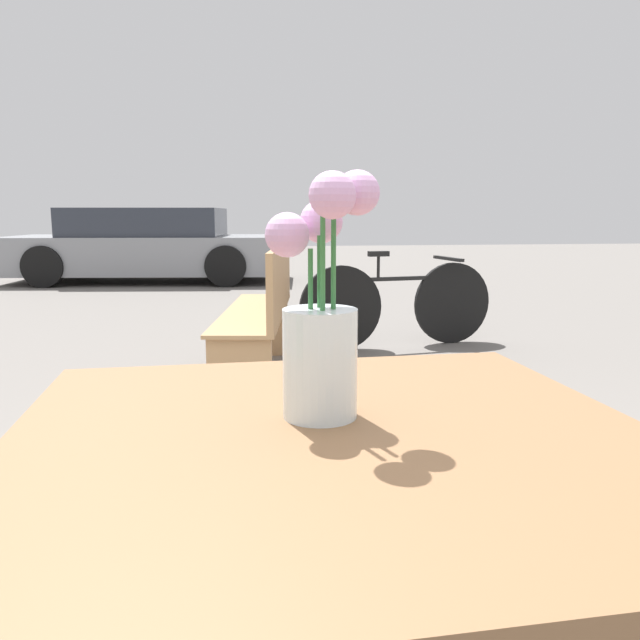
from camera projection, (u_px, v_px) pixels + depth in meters
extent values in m
cube|color=brown|center=(334.00, 442.00, 0.83)|extent=(0.88, 0.86, 0.03)
cylinder|color=brown|center=(105.00, 576.00, 1.18)|extent=(0.05, 0.05, 0.72)
cylinder|color=brown|center=(472.00, 541.00, 1.31)|extent=(0.05, 0.05, 0.72)
cylinder|color=silver|center=(320.00, 363.00, 0.88)|extent=(0.11, 0.11, 0.16)
cylinder|color=silver|center=(320.00, 385.00, 0.88)|extent=(0.09, 0.09, 0.09)
cylinder|color=#337038|center=(333.00, 311.00, 0.87)|extent=(0.01, 0.01, 0.29)
sphere|color=#CC99C6|center=(357.00, 193.00, 0.84)|extent=(0.06, 0.06, 0.06)
cylinder|color=#337038|center=(320.00, 323.00, 0.89)|extent=(0.01, 0.01, 0.25)
sphere|color=#CC99C6|center=(319.00, 222.00, 0.89)|extent=(0.06, 0.06, 0.06)
cylinder|color=#337038|center=(311.00, 331.00, 0.87)|extent=(0.01, 0.01, 0.23)
sphere|color=#CC99C6|center=(287.00, 235.00, 0.85)|extent=(0.06, 0.06, 0.06)
cylinder|color=#337038|center=(323.00, 314.00, 0.85)|extent=(0.01, 0.01, 0.28)
sphere|color=#CC99C6|center=(329.00, 195.00, 0.79)|extent=(0.06, 0.06, 0.06)
cube|color=tan|center=(255.00, 312.00, 3.84)|extent=(0.59, 1.65, 0.02)
cube|color=tan|center=(280.00, 278.00, 3.81)|extent=(0.27, 1.60, 0.40)
cube|color=tan|center=(240.00, 379.00, 3.14)|extent=(0.33, 0.11, 0.43)
cube|color=tan|center=(266.00, 327.00, 4.62)|extent=(0.33, 0.11, 0.43)
cylinder|color=black|center=(341.00, 308.00, 4.77)|extent=(0.65, 0.13, 0.66)
cylinder|color=black|center=(452.00, 303.00, 5.04)|extent=(0.65, 0.13, 0.66)
cube|color=black|center=(398.00, 279.00, 4.87)|extent=(0.85, 0.15, 0.03)
cylinder|color=black|center=(378.00, 267.00, 4.80)|extent=(0.02, 0.02, 0.20)
cube|color=black|center=(379.00, 254.00, 4.79)|extent=(0.17, 0.08, 0.04)
cube|color=black|center=(448.00, 259.00, 4.97)|extent=(0.10, 0.44, 0.02)
cube|color=gray|center=(148.00, 254.00, 9.73)|extent=(4.37, 2.15, 0.57)
cube|color=#2D333D|center=(147.00, 222.00, 9.65)|extent=(2.47, 1.80, 0.43)
cylinder|color=black|center=(44.00, 267.00, 8.93)|extent=(0.62, 0.25, 0.60)
cylinder|color=black|center=(82.00, 259.00, 10.49)|extent=(0.62, 0.25, 0.60)
cylinder|color=black|center=(226.00, 266.00, 9.01)|extent=(0.62, 0.25, 0.60)
cylinder|color=black|center=(237.00, 258.00, 10.58)|extent=(0.62, 0.25, 0.60)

